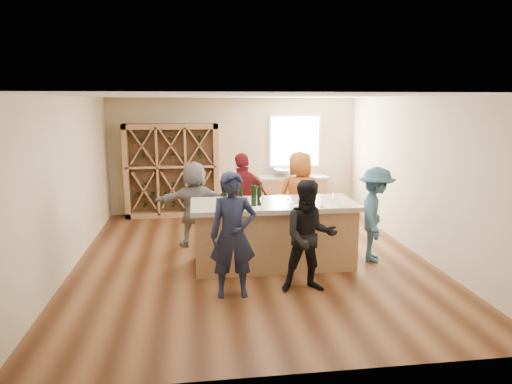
{
  "coord_description": "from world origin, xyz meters",
  "views": [
    {
      "loc": [
        -0.93,
        -7.58,
        2.72
      ],
      "look_at": [
        0.1,
        0.2,
        1.15
      ],
      "focal_mm": 32.0,
      "sensor_mm": 36.0,
      "label": 1
    }
  ],
  "objects": [
    {
      "name": "tasting_menu_b",
      "position": [
        0.62,
        -0.7,
        1.08
      ],
      "size": [
        0.26,
        0.32,
        0.0
      ],
      "primitive_type": "cube",
      "rotation": [
        0.0,
        0.0,
        -0.19
      ],
      "color": "white",
      "rests_on": "tasting_counter_top"
    },
    {
      "name": "tasting_counter_base",
      "position": [
        0.32,
        -0.35,
        0.5
      ],
      "size": [
        2.6,
        1.0,
        1.0
      ],
      "primitive_type": "cube",
      "color": "#977148",
      "rests_on": "floor"
    },
    {
      "name": "person_far_right",
      "position": [
        1.04,
        0.85,
        0.89
      ],
      "size": [
        0.91,
        0.62,
        1.78
      ],
      "primitive_type": "imported",
      "rotation": [
        0.0,
        0.0,
        3.2
      ],
      "color": "#994C19",
      "rests_on": "floor"
    },
    {
      "name": "wine_glass_c",
      "position": [
        1.01,
        -0.79,
        1.17
      ],
      "size": [
        0.07,
        0.07,
        0.17
      ],
      "primitive_type": "cone",
      "rotation": [
        0.0,
        0.0,
        0.12
      ],
      "color": "white",
      "rests_on": "tasting_counter_top"
    },
    {
      "name": "wall_right",
      "position": [
        3.05,
        0.0,
        1.4
      ],
      "size": [
        0.1,
        7.0,
        2.8
      ],
      "primitive_type": "cube",
      "color": "#C2AF8C",
      "rests_on": "ground"
    },
    {
      "name": "back_counter_base",
      "position": [
        1.4,
        3.2,
        0.43
      ],
      "size": [
        1.6,
        0.58,
        0.86
      ],
      "primitive_type": "cube",
      "color": "#977148",
      "rests_on": "floor"
    },
    {
      "name": "sink",
      "position": [
        1.2,
        3.2,
        1.01
      ],
      "size": [
        0.54,
        0.54,
        0.19
      ],
      "primitive_type": "imported",
      "color": "silver",
      "rests_on": "back_counter_top"
    },
    {
      "name": "wall_front",
      "position": [
        0.0,
        -3.55,
        1.4
      ],
      "size": [
        6.0,
        0.1,
        2.8
      ],
      "primitive_type": "cube",
      "color": "#C2AF8C",
      "rests_on": "ground"
    },
    {
      "name": "tasting_counter_top",
      "position": [
        0.32,
        -0.35,
        1.04
      ],
      "size": [
        2.72,
        1.12,
        0.08
      ],
      "primitive_type": "cube",
      "color": "#AB9F8B",
      "rests_on": "tasting_counter_base"
    },
    {
      "name": "tasting_menu_a",
      "position": [
        -0.06,
        -0.74,
        1.08
      ],
      "size": [
        0.26,
        0.33,
        0.0
      ],
      "primitive_type": "cube",
      "rotation": [
        0.0,
        0.0,
        0.11
      ],
      "color": "white",
      "rests_on": "tasting_counter_top"
    },
    {
      "name": "wine_bottle_e",
      "position": [
        0.06,
        -0.54,
        1.23
      ],
      "size": [
        0.08,
        0.08,
        0.29
      ],
      "primitive_type": "cylinder",
      "rotation": [
        0.0,
        0.0,
        -0.17
      ],
      "color": "black",
      "rests_on": "tasting_counter_top"
    },
    {
      "name": "wall_left",
      "position": [
        -3.05,
        0.0,
        1.4
      ],
      "size": [
        0.1,
        7.0,
        2.8
      ],
      "primitive_type": "cube",
      "color": "#C2AF8C",
      "rests_on": "ground"
    },
    {
      "name": "back_counter_top",
      "position": [
        1.4,
        3.2,
        0.89
      ],
      "size": [
        1.7,
        0.62,
        0.06
      ],
      "primitive_type": "cube",
      "color": "#AB9F8B",
      "rests_on": "back_counter_base"
    },
    {
      "name": "wine_bottle_d",
      "position": [
        -0.04,
        -0.58,
        1.25
      ],
      "size": [
        0.09,
        0.09,
        0.33
      ],
      "primitive_type": "cylinder",
      "rotation": [
        0.0,
        0.0,
        0.15
      ],
      "color": "black",
      "rests_on": "tasting_counter_top"
    },
    {
      "name": "wine_rack",
      "position": [
        -1.5,
        3.27,
        1.1
      ],
      "size": [
        2.2,
        0.45,
        2.2
      ],
      "primitive_type": "cube",
      "color": "#977148",
      "rests_on": "floor"
    },
    {
      "name": "tasting_menu_c",
      "position": [
        1.17,
        -0.75,
        1.08
      ],
      "size": [
        0.23,
        0.3,
        0.0
      ],
      "primitive_type": "cube",
      "rotation": [
        0.0,
        0.0,
        0.03
      ],
      "color": "white",
      "rests_on": "tasting_counter_top"
    },
    {
      "name": "wine_bottle_c",
      "position": [
        -0.23,
        -0.41,
        1.22
      ],
      "size": [
        0.09,
        0.09,
        0.28
      ],
      "primitive_type": "cylinder",
      "rotation": [
        0.0,
        0.0,
        -0.32
      ],
      "color": "black",
      "rests_on": "tasting_counter_top"
    },
    {
      "name": "person_far_mid",
      "position": [
        -0.07,
        0.74,
        0.89
      ],
      "size": [
        1.16,
        0.85,
        1.78
      ],
      "primitive_type": "imported",
      "rotation": [
        0.0,
        0.0,
        3.47
      ],
      "color": "#590F14",
      "rests_on": "floor"
    },
    {
      "name": "wine_glass_b",
      "position": [
        0.47,
        -0.8,
        1.16
      ],
      "size": [
        0.08,
        0.08,
        0.16
      ],
      "primitive_type": "cone",
      "rotation": [
        0.0,
        0.0,
        0.36
      ],
      "color": "white",
      "rests_on": "tasting_counter_top"
    },
    {
      "name": "person_server",
      "position": [
        2.09,
        -0.36,
        0.82
      ],
      "size": [
        0.86,
        1.16,
        1.64
      ],
      "primitive_type": "imported",
      "rotation": [
        0.0,
        0.0,
        1.17
      ],
      "color": "#335972",
      "rests_on": "floor"
    },
    {
      "name": "wine_glass_e",
      "position": [
        1.24,
        -0.64,
        1.18
      ],
      "size": [
        0.08,
        0.08,
        0.19
      ],
      "primitive_type": "cone",
      "rotation": [
        0.0,
        0.0,
        -0.07
      ],
      "color": "white",
      "rests_on": "tasting_counter_top"
    },
    {
      "name": "wine_glass_a",
      "position": [
        0.05,
        -0.81,
        1.17
      ],
      "size": [
        0.07,
        0.07,
        0.18
      ],
      "primitive_type": "cone",
      "rotation": [
        0.0,
        0.0,
        -0.06
      ],
      "color": "white",
      "rests_on": "tasting_counter_top"
    },
    {
      "name": "person_far_left",
      "position": [
        -0.98,
        0.9,
        0.81
      ],
      "size": [
        1.53,
        0.6,
        1.63
      ],
      "primitive_type": "imported",
      "rotation": [
        0.0,
        0.0,
        3.18
      ],
      "color": "slate",
      "rests_on": "floor"
    },
    {
      "name": "window_pane",
      "position": [
        1.5,
        3.44,
        1.75
      ],
      "size": [
        1.18,
        0.01,
        1.18
      ],
      "primitive_type": "cube",
      "color": "white",
      "rests_on": "wall_back"
    },
    {
      "name": "wine_bottle_a",
      "position": [
        -0.49,
        -0.54,
        1.22
      ],
      "size": [
        0.08,
        0.08,
        0.28
      ],
      "primitive_type": "cylinder",
      "rotation": [
        0.0,
        0.0,
        0.09
      ],
      "color": "black",
      "rests_on": "tasting_counter_top"
    },
    {
      "name": "person_near_left",
      "position": [
        -0.45,
        -1.5,
        0.89
      ],
      "size": [
        0.65,
        0.48,
        1.78
      ],
      "primitive_type": "imported",
      "rotation": [
        0.0,
        0.0,
        -0.0
      ],
      "color": "#191E38",
      "rests_on": "floor"
    },
    {
      "name": "faucet",
      "position": [
        1.2,
        3.38,
        1.07
      ],
      "size": [
        0.02,
        0.02,
        0.3
      ],
      "primitive_type": "cylinder",
      "color": "silver",
      "rests_on": "back_counter_top"
    },
    {
      "name": "window_frame",
      "position": [
        1.5,
        3.47,
        1.75
      ],
      "size": [
        1.3,
        0.06,
        1.3
      ],
      "primitive_type": "cube",
      "color": "white",
      "rests_on": "wall_back"
    },
    {
      "name": "person_near_right",
      "position": [
        0.65,
        -1.47,
        0.82
      ],
      "size": [
        0.82,
        0.48,
        1.64
      ],
      "primitive_type": "imported",
      "rotation": [
        0.0,
        0.0,
        -0.05
      ],
      "color": "black",
      "rests_on": "floor"
    },
    {
      "name": "wall_back",
      "position": [
        0.0,
        3.55,
        1.4
      ],
      "size": [
        6.0,
        0.1,
        2.8
      ],
      "primitive_type": "cube",
      "color": "#C2AF8C",
      "rests_on": "ground"
    },
    {
      "name": "ceiling",
      "position": [
        0.0,
        0.0,
        2.85
      ],
      "size": [
        6.0,
        7.0,
        0.1
      ],
      "primitive_type": "cube",
      "color": "white",
      "rests_on": "ground"
    },
    {
      "name": "floor",
      "position": [
        0.0,
        0.0,
        -0.05
      ],
      "size": [
        6.0,
        7.0,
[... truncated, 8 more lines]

